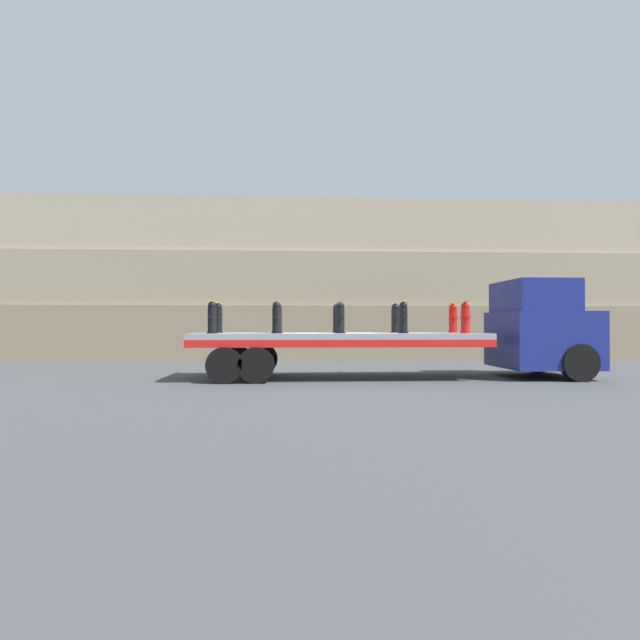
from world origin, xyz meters
The scene contains 17 objects.
ground_plane centered at (0.00, 0.00, 0.00)m, with size 120.00×120.00×0.00m, color #3F4244.
rock_cliff centered at (0.00, 8.51, 3.48)m, with size 60.00×3.30×6.96m.
truck_cab centered at (5.93, 0.00, 1.37)m, with size 2.44×2.64×2.77m.
flatbed_trailer centered at (-0.63, 0.00, 1.01)m, with size 8.12×2.54×1.28m.
fire_hydrant_black_near_0 centered at (-3.46, -0.54, 1.70)m, with size 0.29×0.55×0.86m.
fire_hydrant_black_far_0 centered at (-3.46, 0.54, 1.70)m, with size 0.29×0.55×0.86m.
fire_hydrant_black_near_1 centered at (-1.73, -0.54, 1.70)m, with size 0.29×0.55×0.86m.
fire_hydrant_black_far_1 centered at (-1.73, 0.54, 1.70)m, with size 0.29×0.55×0.86m.
fire_hydrant_black_near_2 centered at (0.00, -0.54, 1.70)m, with size 0.29×0.55×0.86m.
fire_hydrant_black_far_2 centered at (0.00, 0.54, 1.70)m, with size 0.29×0.55×0.86m.
fire_hydrant_black_near_3 centered at (1.73, -0.54, 1.70)m, with size 0.29×0.55×0.86m.
fire_hydrant_black_far_3 centered at (1.73, 0.54, 1.70)m, with size 0.29×0.55×0.86m.
fire_hydrant_red_near_4 centered at (3.46, -0.54, 1.70)m, with size 0.29×0.55×0.86m.
fire_hydrant_red_far_4 centered at (3.46, 0.54, 1.70)m, with size 0.29×0.55×0.86m.
cargo_strap_rear centered at (-3.46, 0.00, 2.15)m, with size 0.05×2.64×0.01m.
cargo_strap_middle centered at (1.73, 0.00, 2.15)m, with size 0.05×2.64×0.01m.
cargo_strap_front centered at (3.46, 0.00, 2.15)m, with size 0.05×2.64×0.01m.
Camera 1 is at (-1.23, -14.05, 1.52)m, focal length 28.00 mm.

